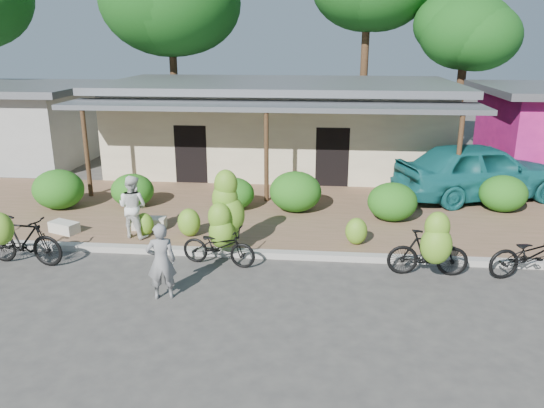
# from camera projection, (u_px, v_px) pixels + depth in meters

# --- Properties ---
(ground) EXTENTS (100.00, 100.00, 0.00)m
(ground) POSITION_uv_depth(u_px,v_px,m) (234.00, 296.00, 10.53)
(ground) COLOR #3E3C39
(ground) RESTS_ON ground
(sidewalk) EXTENTS (60.00, 6.00, 0.12)m
(sidewalk) POSITION_uv_depth(u_px,v_px,m) (262.00, 214.00, 15.26)
(sidewalk) COLOR #8A604A
(sidewalk) RESTS_ON ground
(curb) EXTENTS (60.00, 0.25, 0.15)m
(curb) POSITION_uv_depth(u_px,v_px,m) (248.00, 253.00, 12.40)
(curb) COLOR #A8A399
(curb) RESTS_ON ground
(shop_main) EXTENTS (13.00, 8.50, 3.35)m
(shop_main) POSITION_uv_depth(u_px,v_px,m) (280.00, 125.00, 20.40)
(shop_main) COLOR beige
(shop_main) RESTS_ON ground
(shop_grey) EXTENTS (7.00, 6.00, 3.15)m
(shop_grey) POSITION_uv_depth(u_px,v_px,m) (10.00, 123.00, 21.50)
(shop_grey) COLOR #9FA09B
(shop_grey) RESTS_ON ground
(tree_near_right) EXTENTS (4.10, 3.90, 6.79)m
(tree_near_right) POSITION_uv_depth(u_px,v_px,m) (461.00, 29.00, 22.17)
(tree_near_right) COLOR brown
(tree_near_right) RESTS_ON ground
(hedge_0) EXTENTS (1.48, 1.33, 1.15)m
(hedge_0) POSITION_uv_depth(u_px,v_px,m) (58.00, 189.00, 15.40)
(hedge_0) COLOR #1B6216
(hedge_0) RESTS_ON sidewalk
(hedge_1) EXTENTS (1.26, 1.13, 0.98)m
(hedge_1) POSITION_uv_depth(u_px,v_px,m) (133.00, 190.00, 15.61)
(hedge_1) COLOR #1B6216
(hedge_1) RESTS_ON sidewalk
(hedge_2) EXTENTS (1.20, 1.08, 0.93)m
(hedge_2) POSITION_uv_depth(u_px,v_px,m) (234.00, 194.00, 15.36)
(hedge_2) COLOR #1B6216
(hedge_2) RESTS_ON sidewalk
(hedge_3) EXTENTS (1.49, 1.34, 1.16)m
(hedge_3) POSITION_uv_depth(u_px,v_px,m) (295.00, 192.00, 15.15)
(hedge_3) COLOR #1B6216
(hedge_3) RESTS_ON sidewalk
(hedge_4) EXTENTS (1.34, 1.21, 1.05)m
(hedge_4) POSITION_uv_depth(u_px,v_px,m) (392.00, 202.00, 14.40)
(hedge_4) COLOR #1B6216
(hedge_4) RESTS_ON sidewalk
(hedge_5) EXTENTS (1.34, 1.21, 1.05)m
(hedge_5) POSITION_uv_depth(u_px,v_px,m) (503.00, 194.00, 15.17)
(hedge_5) COLOR #1B6216
(hedge_5) RESTS_ON sidewalk
(bike_left) EXTENTS (1.94, 1.27, 1.44)m
(bike_left) POSITION_uv_depth(u_px,v_px,m) (20.00, 239.00, 11.73)
(bike_left) COLOR black
(bike_left) RESTS_ON ground
(bike_center) EXTENTS (1.79, 1.29, 2.08)m
(bike_center) POSITION_uv_depth(u_px,v_px,m) (223.00, 226.00, 12.00)
(bike_center) COLOR black
(bike_center) RESTS_ON ground
(bike_right) EXTENTS (1.72, 1.17, 1.63)m
(bike_right) POSITION_uv_depth(u_px,v_px,m) (431.00, 249.00, 11.05)
(bike_right) COLOR black
(bike_right) RESTS_ON ground
(bike_far_right) EXTENTS (2.09, 1.17, 1.04)m
(bike_far_right) POSITION_uv_depth(u_px,v_px,m) (533.00, 254.00, 11.23)
(bike_far_right) COLOR black
(bike_far_right) RESTS_ON ground
(loose_banana_a) EXTENTS (0.48, 0.41, 0.60)m
(loose_banana_a) POSITION_uv_depth(u_px,v_px,m) (144.00, 224.00, 13.31)
(loose_banana_a) COLOR #76A729
(loose_banana_a) RESTS_ON sidewalk
(loose_banana_b) EXTENTS (0.58, 0.49, 0.72)m
(loose_banana_b) POSITION_uv_depth(u_px,v_px,m) (189.00, 222.00, 13.27)
(loose_banana_b) COLOR #76A729
(loose_banana_b) RESTS_ON sidewalk
(loose_banana_c) EXTENTS (0.53, 0.45, 0.66)m
(loose_banana_c) POSITION_uv_depth(u_px,v_px,m) (356.00, 231.00, 12.75)
(loose_banana_c) COLOR #76A729
(loose_banana_c) RESTS_ON sidewalk
(sack_near) EXTENTS (0.87, 0.45, 0.30)m
(sack_near) POSITION_uv_depth(u_px,v_px,m) (149.00, 223.00, 13.85)
(sack_near) COLOR silver
(sack_near) RESTS_ON sidewalk
(sack_far) EXTENTS (0.84, 0.63, 0.28)m
(sack_far) POSITION_uv_depth(u_px,v_px,m) (64.00, 227.00, 13.58)
(sack_far) COLOR silver
(sack_far) RESTS_ON sidewalk
(vendor) EXTENTS (0.65, 0.52, 1.55)m
(vendor) POSITION_uv_depth(u_px,v_px,m) (161.00, 261.00, 10.22)
(vendor) COLOR gray
(vendor) RESTS_ON ground
(bystander) EXTENTS (0.90, 0.78, 1.58)m
(bystander) POSITION_uv_depth(u_px,v_px,m) (133.00, 207.00, 13.11)
(bystander) COLOR silver
(bystander) RESTS_ON sidewalk
(teal_van) EXTENTS (5.60, 3.61, 1.77)m
(teal_van) POSITION_uv_depth(u_px,v_px,m) (480.00, 171.00, 16.28)
(teal_van) COLOR #176467
(teal_van) RESTS_ON sidewalk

